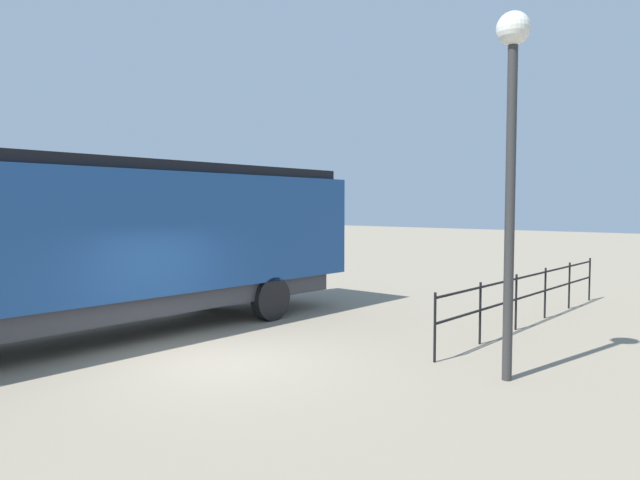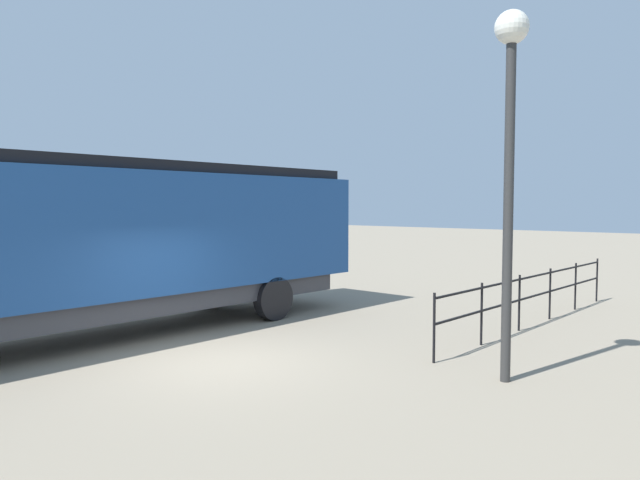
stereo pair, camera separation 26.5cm
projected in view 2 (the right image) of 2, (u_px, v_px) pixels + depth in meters
ground_plane at (216, 362)px, 10.77m from camera, size 120.00×120.00×0.00m
locomotive at (76, 239)px, 12.23m from camera, size 2.98×15.49×3.86m
lamp_post at (510, 115)px, 9.32m from camera, size 0.54×0.54×6.00m
platform_fence at (536, 291)px, 14.08m from camera, size 0.05×9.36×1.30m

